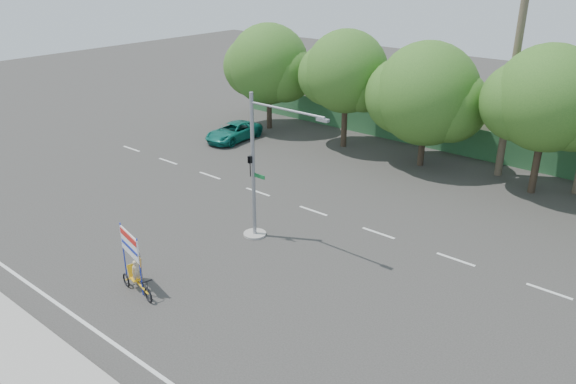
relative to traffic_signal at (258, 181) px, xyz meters
The scene contains 11 objects.
ground 5.40m from the traffic_signal, 61.13° to the right, with size 120.00×120.00×0.00m, color #33302D.
fence 17.76m from the traffic_signal, 82.85° to the left, with size 38.00×0.08×2.00m, color #336B3D.
building_left 23.38m from the traffic_signal, 109.52° to the left, with size 12.00×8.00×4.00m, color beige.
tree_far_left 18.45m from the traffic_signal, 130.22° to the left, with size 7.14×6.00×7.96m.
tree_left 14.99m from the traffic_signal, 109.08° to the left, with size 6.66×5.60×8.07m.
tree_center 14.15m from the traffic_signal, 85.33° to the left, with size 7.62×6.40×7.85m.
tree_right 16.38m from the traffic_signal, 59.83° to the left, with size 6.90×5.80×8.36m.
palm_short 17.56m from the traffic_signal, 69.84° to the left, with size 3.73×3.79×14.45m.
traffic_signal is the anchor object (origin of this frame).
trike_billboard 6.82m from the traffic_signal, 96.70° to the right, with size 2.56×0.94×2.57m.
pickup_truck 15.57m from the traffic_signal, 139.52° to the left, with size 2.13×4.62×1.28m, color #0F6C5C.
Camera 1 is at (14.25, -13.52, 12.56)m, focal length 35.00 mm.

